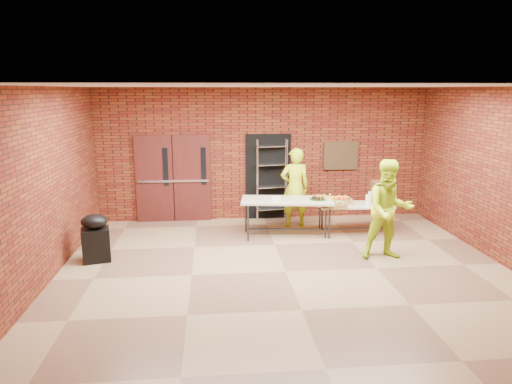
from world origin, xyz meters
The scene contains 19 objects.
room centered at (0.00, 0.00, 1.60)m, with size 8.08×7.08×3.28m.
double_doors centered at (-2.20, 3.44, 1.05)m, with size 1.78×0.12×2.10m.
dark_doorway centered at (0.10, 3.46, 1.05)m, with size 1.10×0.06×2.10m, color black.
bronze_plaque centered at (1.90, 3.45, 1.55)m, with size 0.85×0.04×0.70m, color #42311A.
wire_rack centered at (0.17, 3.32, 0.99)m, with size 0.73×0.24×1.98m, color silver, non-canonical shape.
table_left centered at (0.34, 2.05, 0.74)m, with size 2.06×1.07×0.81m.
table_right centered at (1.87, 2.05, 0.61)m, with size 1.64×0.71×0.67m.
basket_bananas centered at (1.18, 2.00, 0.73)m, with size 0.46×0.36×0.14m.
basket_oranges centered at (1.55, 2.15, 0.74)m, with size 0.50×0.39×0.16m.
basket_apples centered at (1.38, 1.81, 0.72)m, with size 0.41×0.32×0.13m.
muffin_tray centered at (1.01, 1.98, 0.85)m, with size 0.36×0.36×0.09m.
napkin_box centered at (0.10, 2.07, 0.84)m, with size 0.19×0.13×0.06m, color white.
coffee_dispenser centered at (2.47, 2.17, 0.91)m, with size 0.36×0.33×0.48m, color brown.
cup_stack_front centered at (2.11, 1.97, 0.78)m, with size 0.08×0.08×0.23m, color white.
cup_stack_mid centered at (2.22, 1.84, 0.78)m, with size 0.07×0.07×0.22m, color white.
cup_stack_back centered at (2.23, 2.13, 0.80)m, with size 0.09×0.09×0.26m, color white.
covered_grill centered at (-3.45, 0.87, 0.45)m, with size 0.58×0.52×0.90m.
volunteer_woman centered at (0.64, 2.74, 0.92)m, with size 0.67×0.44×1.85m, color #B5D717.
volunteer_man centered at (2.01, 0.49, 0.95)m, with size 0.92×0.72×1.89m, color #B5D717.
Camera 1 is at (-1.24, -7.46, 3.15)m, focal length 32.00 mm.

